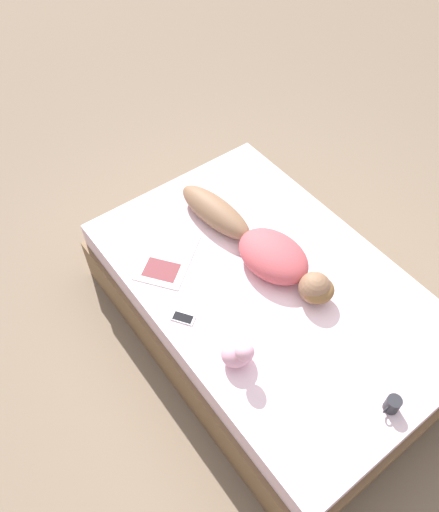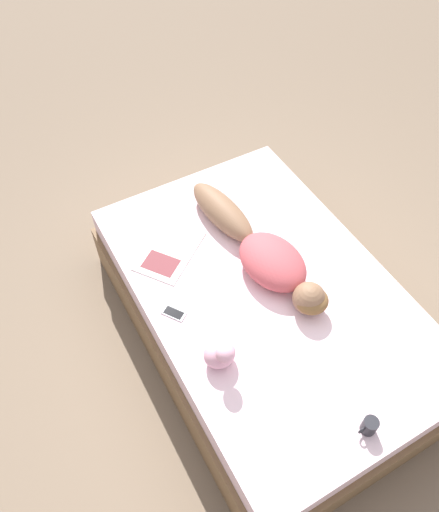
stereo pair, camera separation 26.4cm
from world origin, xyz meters
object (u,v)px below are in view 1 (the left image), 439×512
open_magazine (167,257)px  coffee_mug (392,404)px  person (259,245)px  cell_phone (183,318)px

open_magazine → coffee_mug: 1.57m
person → coffee_mug: 1.20m
open_magazine → coffee_mug: bearing=67.2°
coffee_mug → person: bearing=-95.1°
open_magazine → cell_phone: same height
open_magazine → cell_phone: size_ratio=3.64×
coffee_mug → cell_phone: coffee_mug is taller
open_magazine → coffee_mug: (-0.37, 1.53, 0.05)m
open_magazine → cell_phone: (0.18, 0.44, 0.00)m
coffee_mug → cell_phone: (0.55, -1.09, -0.05)m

